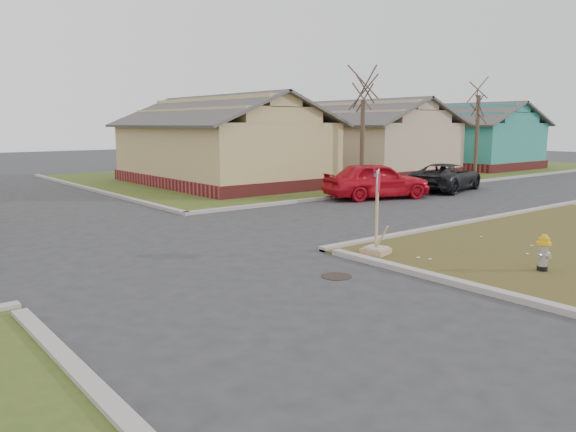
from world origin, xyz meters
TOP-DOWN VIEW (x-y plane):
  - ground at (0.00, 0.00)m, footprint 120.00×120.00m
  - verge_far_right at (22.00, 18.00)m, footprint 37.00×19.00m
  - curbs at (0.00, 5.00)m, footprint 80.00×40.00m
  - manhole at (2.20, -0.50)m, footprint 0.64×0.64m
  - side_house_yellow at (10.00, 16.50)m, footprint 7.60×11.60m
  - side_house_tan at (20.00, 16.50)m, footprint 7.60×11.60m
  - side_house_teal at (30.00, 16.50)m, footprint 7.60×11.60m
  - tree_mid_right at (14.00, 10.20)m, footprint 0.22×0.22m
  - tree_far_right at (24.00, 10.50)m, footprint 0.22×0.22m
  - fire_hydrant at (5.85, -3.03)m, footprint 0.30×0.30m
  - stop_sign at (4.23, 0.26)m, footprint 0.58×0.57m
  - red_sedan at (12.11, 7.50)m, footprint 4.90×3.19m
  - dark_pickup at (16.87, 7.41)m, footprint 5.06×3.24m

SIDE VIEW (x-z plane):
  - ground at x=0.00m, z-range 0.00..0.00m
  - curbs at x=0.00m, z-range -0.06..0.06m
  - manhole at x=2.20m, z-range 0.00..0.01m
  - verge_far_right at x=22.00m, z-range 0.00..0.05m
  - fire_hydrant at x=5.85m, z-range 0.09..0.88m
  - stop_sign at x=4.23m, z-range -0.54..1.52m
  - dark_pickup at x=16.87m, z-range 0.00..1.30m
  - red_sedan at x=12.11m, z-range 0.00..1.55m
  - tree_mid_right at x=14.00m, z-range 0.05..4.25m
  - side_house_yellow at x=10.00m, z-range -0.16..4.54m
  - side_house_tan at x=20.00m, z-range -0.16..4.54m
  - side_house_teal at x=30.00m, z-range -0.16..4.54m
  - tree_far_right at x=24.00m, z-range 0.05..4.81m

